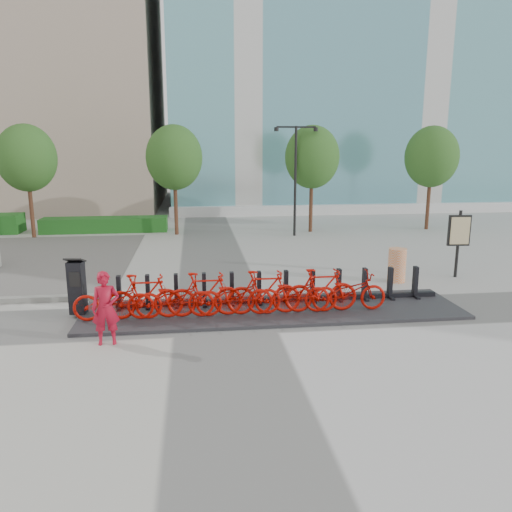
{
  "coord_description": "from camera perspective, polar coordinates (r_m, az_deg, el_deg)",
  "views": [
    {
      "loc": [
        -0.64,
        -11.69,
        4.17
      ],
      "look_at": [
        1.0,
        1.5,
        1.2
      ],
      "focal_mm": 35.0,
      "sensor_mm": 36.0,
      "label": 1
    }
  ],
  "objects": [
    {
      "name": "bike_2",
      "position": [
        12.19,
        -9.25,
        -4.71
      ],
      "size": [
        1.89,
        0.66,
        0.99
      ],
      "primitive_type": "imported",
      "rotation": [
        0.0,
        0.0,
        1.57
      ],
      "color": "#AE0C02",
      "rests_on": "dock_pad"
    },
    {
      "name": "tree_3",
      "position": [
        26.4,
        19.43,
        10.63
      ],
      "size": [
        2.6,
        2.6,
        5.1
      ],
      "color": "brown",
      "rests_on": "ground"
    },
    {
      "name": "bike_1",
      "position": [
        12.22,
        -12.64,
        -4.54
      ],
      "size": [
        1.84,
        0.52,
        1.1
      ],
      "primitive_type": "imported",
      "rotation": [
        0.0,
        0.0,
        1.57
      ],
      "color": "#AE0C02",
      "rests_on": "dock_pad"
    },
    {
      "name": "tree_1",
      "position": [
        23.71,
        -9.34,
        11.03
      ],
      "size": [
        2.6,
        2.6,
        5.1
      ],
      "color": "brown",
      "rests_on": "ground"
    },
    {
      "name": "bike_0",
      "position": [
        12.33,
        -15.97,
        -4.84
      ],
      "size": [
        1.89,
        0.66,
        0.99
      ],
      "primitive_type": "imported",
      "rotation": [
        0.0,
        0.0,
        1.57
      ],
      "color": "#AE0C02",
      "rests_on": "dock_pad"
    },
    {
      "name": "ground",
      "position": [
        12.42,
        -3.76,
        -7.04
      ],
      "size": [
        120.0,
        120.0,
        0.0
      ],
      "primitive_type": "plane",
      "color": "#ACACAC"
    },
    {
      "name": "worker_red",
      "position": [
        11.05,
        -16.8,
        -5.74
      ],
      "size": [
        0.61,
        0.43,
        1.59
      ],
      "primitive_type": "imported",
      "rotation": [
        0.0,
        0.0,
        0.09
      ],
      "color": "#A90E25",
      "rests_on": "ground"
    },
    {
      "name": "bike_7",
      "position": [
        12.54,
        7.44,
        -3.89
      ],
      "size": [
        1.84,
        0.52,
        1.1
      ],
      "primitive_type": "imported",
      "rotation": [
        0.0,
        0.0,
        1.57
      ],
      "color": "#AE0C02",
      "rests_on": "dock_pad"
    },
    {
      "name": "bike_3",
      "position": [
        12.16,
        -5.86,
        -4.38
      ],
      "size": [
        1.84,
        0.52,
        1.1
      ],
      "primitive_type": "imported",
      "rotation": [
        0.0,
        0.0,
        1.57
      ],
      "color": "#AE0C02",
      "rests_on": "dock_pad"
    },
    {
      "name": "glass_building",
      "position": [
        41.18,
        15.12,
        23.14
      ],
      "size": [
        32.0,
        16.0,
        24.0
      ],
      "primitive_type": "cube",
      "color": "teal",
      "rests_on": "ground"
    },
    {
      "name": "tree_2",
      "position": [
        24.35,
        6.43,
        11.15
      ],
      "size": [
        2.6,
        2.6,
        5.1
      ],
      "color": "brown",
      "rests_on": "ground"
    },
    {
      "name": "bike_4",
      "position": [
        12.21,
        -2.46,
        -4.52
      ],
      "size": [
        1.89,
        0.66,
        0.99
      ],
      "primitive_type": "imported",
      "rotation": [
        0.0,
        0.0,
        1.57
      ],
      "color": "#AE0C02",
      "rests_on": "dock_pad"
    },
    {
      "name": "dock_pad",
      "position": [
        12.82,
        2.0,
        -6.19
      ],
      "size": [
        9.6,
        2.4,
        0.08
      ],
      "primitive_type": "cube",
      "color": "#2D2D31",
      "rests_on": "ground"
    },
    {
      "name": "kiosk",
      "position": [
        13.02,
        -19.79,
        -3.3
      ],
      "size": [
        0.49,
        0.43,
        1.44
      ],
      "rotation": [
        0.0,
        0.0,
        -0.14
      ],
      "color": "black",
      "rests_on": "dock_pad"
    },
    {
      "name": "construction_barrel",
      "position": [
        16.05,
        15.8,
        -1.01
      ],
      "size": [
        0.63,
        0.63,
        1.05
      ],
      "primitive_type": "cylinder",
      "rotation": [
        0.0,
        0.0,
        0.17
      ],
      "color": "orange",
      "rests_on": "ground"
    },
    {
      "name": "bike_5",
      "position": [
        12.27,
        0.89,
        -4.16
      ],
      "size": [
        1.84,
        0.52,
        1.1
      ],
      "primitive_type": "imported",
      "rotation": [
        0.0,
        0.0,
        1.57
      ],
      "color": "#AE0C02",
      "rests_on": "dock_pad"
    },
    {
      "name": "hedge_b",
      "position": [
        25.55,
        -16.86,
        3.45
      ],
      "size": [
        6.0,
        1.2,
        0.7
      ],
      "primitive_type": "cube",
      "color": "#256422",
      "rests_on": "ground"
    },
    {
      "name": "bike_8",
      "position": [
        12.75,
        10.57,
        -3.98
      ],
      "size": [
        1.89,
        0.66,
        0.99
      ],
      "primitive_type": "imported",
      "rotation": [
        0.0,
        0.0,
        1.57
      ],
      "color": "#AE0C02",
      "rests_on": "dock_pad"
    },
    {
      "name": "dock_rail_posts",
      "position": [
        13.14,
        1.95,
        -3.6
      ],
      "size": [
        8.02,
        0.5,
        0.85
      ],
      "primitive_type": null,
      "color": "black",
      "rests_on": "dock_pad"
    },
    {
      "name": "streetlamp",
      "position": [
        23.18,
        4.54,
        9.99
      ],
      "size": [
        2.0,
        0.2,
        5.0
      ],
      "color": "black",
      "rests_on": "ground"
    },
    {
      "name": "tree_0",
      "position": [
        24.81,
        -24.75,
        10.12
      ],
      "size": [
        2.6,
        2.6,
        5.1
      ],
      "color": "brown",
      "rests_on": "ground"
    },
    {
      "name": "map_sign",
      "position": [
        17.06,
        22.19,
        2.41
      ],
      "size": [
        0.71,
        0.17,
        2.16
      ],
      "rotation": [
        0.0,
        0.0,
        -0.07
      ],
      "color": "black",
      "rests_on": "ground"
    },
    {
      "name": "bike_6",
      "position": [
        12.4,
        4.2,
        -4.27
      ],
      "size": [
        1.89,
        0.66,
        0.99
      ],
      "primitive_type": "imported",
      "rotation": [
        0.0,
        0.0,
        1.57
      ],
      "color": "#AE0C02",
      "rests_on": "dock_pad"
    }
  ]
}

